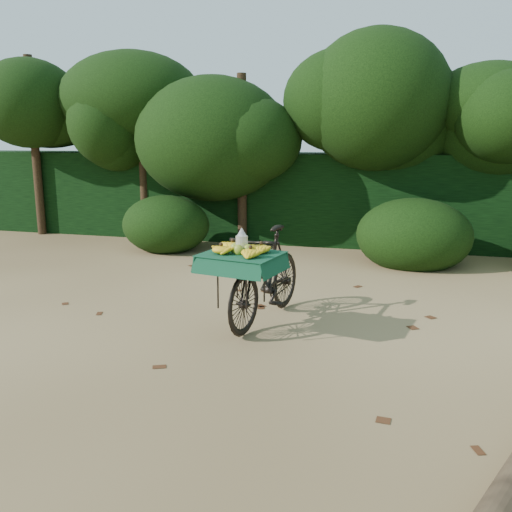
# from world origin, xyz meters

# --- Properties ---
(ground) EXTENTS (80.00, 80.00, 0.00)m
(ground) POSITION_xyz_m (0.00, 0.00, 0.00)
(ground) COLOR tan
(ground) RESTS_ON ground
(vendor_bicycle) EXTENTS (0.97, 1.92, 1.10)m
(vendor_bicycle) POSITION_xyz_m (-0.15, 0.84, 0.56)
(vendor_bicycle) COLOR black
(vendor_bicycle) RESTS_ON ground
(hedge_backdrop) EXTENTS (26.00, 1.80, 1.80)m
(hedge_backdrop) POSITION_xyz_m (0.00, 6.30, 0.90)
(hedge_backdrop) COLOR black
(hedge_backdrop) RESTS_ON ground
(tree_row) EXTENTS (14.50, 2.00, 4.00)m
(tree_row) POSITION_xyz_m (-0.65, 5.50, 2.00)
(tree_row) COLOR black
(tree_row) RESTS_ON ground
(bush_clumps) EXTENTS (8.80, 1.70, 0.90)m
(bush_clumps) POSITION_xyz_m (0.50, 4.30, 0.45)
(bush_clumps) COLOR black
(bush_clumps) RESTS_ON ground
(leaf_litter) EXTENTS (7.00, 7.30, 0.01)m
(leaf_litter) POSITION_xyz_m (0.00, 0.65, 0.01)
(leaf_litter) COLOR #482613
(leaf_litter) RESTS_ON ground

